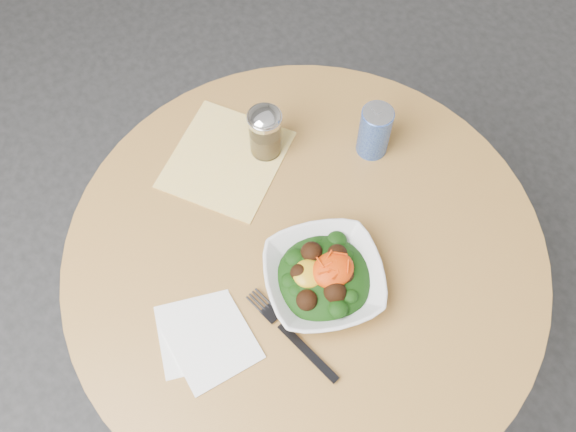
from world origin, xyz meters
The scene contains 8 objects.
ground centered at (0.00, 0.00, 0.00)m, with size 6.00×6.00×0.00m, color #29292C.
table centered at (0.00, 0.00, 0.55)m, with size 0.90×0.90×0.75m.
cloth_napkin centered at (-0.01, 0.26, 0.75)m, with size 0.23×0.21×0.00m, color #F9B40D.
paper_napkins centered at (-0.24, -0.04, 0.75)m, with size 0.17×0.19×0.00m.
salad_bowl centered at (-0.01, -0.07, 0.78)m, with size 0.27×0.27×0.08m.
fork centered at (-0.11, -0.11, 0.76)m, with size 0.05×0.22×0.00m.
spice_shaker centered at (0.07, 0.23, 0.81)m, with size 0.07×0.07×0.12m.
beverage_can centered at (0.24, 0.12, 0.81)m, with size 0.06×0.06×0.12m.
Camera 1 is at (-0.30, -0.39, 1.83)m, focal length 40.00 mm.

